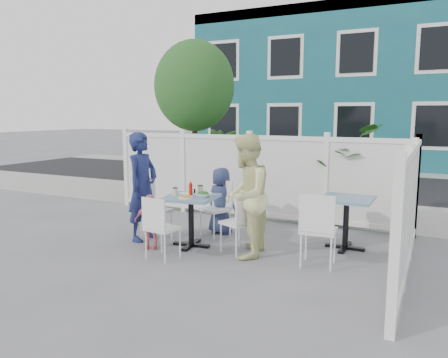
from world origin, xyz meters
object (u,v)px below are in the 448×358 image
at_px(chair_left, 151,204).
at_px(chair_right, 241,218).
at_px(man, 142,187).
at_px(toddler, 150,221).
at_px(main_table, 191,208).
at_px(woman, 246,196).
at_px(utility_cabinet, 170,169).
at_px(boy, 221,201).
at_px(spare_table, 346,209).
at_px(chair_near, 159,224).
at_px(chair_back, 219,204).

bearing_deg(chair_left, chair_right, 96.66).
distance_m(man, toddler, 0.68).
xyz_separation_m(main_table, woman, (0.92, -0.06, 0.26)).
bearing_deg(woman, chair_right, -137.71).
bearing_deg(chair_right, utility_cabinet, 68.37).
bearing_deg(boy, man, 51.29).
height_order(spare_table, chair_left, chair_left).
distance_m(chair_left, man, 0.31).
distance_m(utility_cabinet, chair_right, 5.05).
bearing_deg(chair_right, chair_left, 112.34).
height_order(chair_left, woman, woman).
xyz_separation_m(chair_right, chair_near, (-0.91, -0.74, -0.02)).
xyz_separation_m(spare_table, chair_left, (-2.89, -0.85, -0.04)).
xyz_separation_m(chair_right, woman, (0.09, -0.07, 0.33)).
height_order(chair_right, chair_back, chair_back).
distance_m(utility_cabinet, woman, 5.17).
xyz_separation_m(spare_table, toddler, (-2.62, -1.26, -0.19)).
bearing_deg(man, chair_back, -53.01).
xyz_separation_m(chair_back, woman, (0.82, -0.80, 0.33)).
bearing_deg(chair_left, chair_back, 136.14).
bearing_deg(chair_near, spare_table, 43.53).
xyz_separation_m(man, toddler, (0.38, -0.34, -0.45)).
height_order(spare_table, man, man).
bearing_deg(chair_right, chair_near, 152.79).
distance_m(chair_right, woman, 0.35).
distance_m(utility_cabinet, chair_near, 5.07).
distance_m(chair_left, chair_back, 1.11).
bearing_deg(spare_table, chair_left, -163.62).
relative_size(spare_table, man, 0.45).
xyz_separation_m(chair_near, boy, (0.16, 1.57, 0.05)).
height_order(utility_cabinet, woman, woman).
height_order(main_table, woman, woman).
height_order(chair_back, man, man).
xyz_separation_m(chair_right, chair_back, (-0.72, 0.72, 0.00)).
bearing_deg(chair_left, man, -50.49).
xyz_separation_m(chair_left, woman, (1.69, -0.11, 0.30)).
bearing_deg(woman, chair_left, -103.83).
relative_size(chair_near, woman, 0.51).
relative_size(utility_cabinet, chair_back, 1.38).
xyz_separation_m(chair_left, chair_back, (0.87, 0.69, -0.04)).
relative_size(chair_left, chair_back, 1.07).
relative_size(utility_cabinet, spare_table, 1.61).
bearing_deg(woman, main_table, -103.73).
xyz_separation_m(chair_back, toddler, (-0.60, -1.09, -0.12)).
bearing_deg(chair_near, chair_left, 138.85).
distance_m(chair_left, woman, 1.72).
distance_m(chair_near, boy, 1.58).
height_order(man, woman, woman).
relative_size(utility_cabinet, toddler, 1.53).
distance_m(utility_cabinet, man, 4.07).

